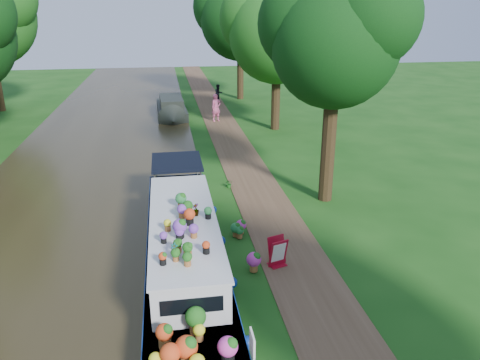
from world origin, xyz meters
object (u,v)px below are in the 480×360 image
(sandwich_board, at_px, (278,253))
(pedestrian_dark, at_px, (218,93))
(pedestrian_pink, at_px, (216,108))
(second_boat, at_px, (172,108))
(plant_boat, at_px, (185,251))

(sandwich_board, relative_size, pedestrian_dark, 0.61)
(sandwich_board, xyz_separation_m, pedestrian_pink, (0.37, 19.66, 0.53))
(pedestrian_pink, height_order, pedestrian_dark, pedestrian_pink)
(second_boat, xyz_separation_m, pedestrian_dark, (3.98, 4.24, 0.23))
(plant_boat, distance_m, second_boat, 22.20)
(second_boat, height_order, pedestrian_dark, pedestrian_dark)
(sandwich_board, bearing_deg, pedestrian_pink, 71.20)
(second_boat, relative_size, pedestrian_pink, 3.74)
(plant_boat, bearing_deg, sandwich_board, 2.60)
(pedestrian_pink, bearing_deg, pedestrian_dark, 60.12)
(plant_boat, relative_size, pedestrian_pink, 7.15)
(plant_boat, relative_size, sandwich_board, 14.74)
(second_boat, distance_m, pedestrian_pink, 3.90)
(plant_boat, bearing_deg, pedestrian_dark, 81.08)
(sandwich_board, distance_m, pedestrian_dark, 26.35)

